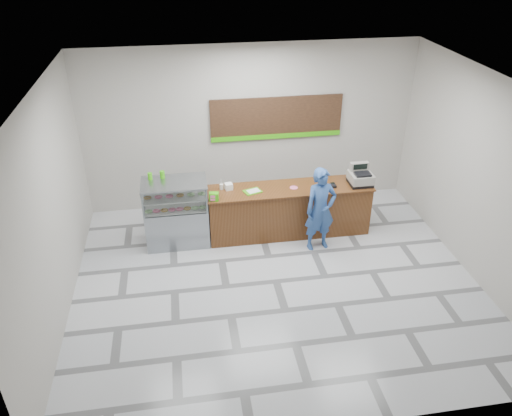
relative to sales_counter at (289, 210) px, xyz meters
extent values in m
plane|color=silver|center=(-0.55, -1.55, -0.52)|extent=(7.00, 7.00, 0.00)
plane|color=#B2ACA3|center=(-0.55, 1.45, 1.23)|extent=(7.00, 0.00, 7.00)
plane|color=silver|center=(-0.55, -1.55, 2.98)|extent=(7.00, 7.00, 0.00)
cube|color=brown|center=(0.00, 0.00, -0.02)|extent=(3.20, 0.70, 1.00)
cube|color=brown|center=(0.00, 0.00, 0.50)|extent=(3.26, 0.76, 0.03)
cube|color=gray|center=(-2.22, 0.00, -0.12)|extent=(1.20, 0.70, 0.80)
cube|color=white|center=(-2.22, 0.00, 0.53)|extent=(1.20, 0.70, 0.50)
cube|color=gray|center=(-2.22, 0.00, 0.80)|extent=(1.22, 0.72, 0.03)
cube|color=silver|center=(-2.22, 0.00, 0.30)|extent=(1.14, 0.64, 0.02)
cube|color=silver|center=(-2.22, 0.00, 0.54)|extent=(1.14, 0.64, 0.02)
torus|color=#99D180|center=(-2.72, -0.10, 0.34)|extent=(0.15, 0.15, 0.05)
torus|color=pink|center=(-2.58, -0.10, 0.34)|extent=(0.15, 0.15, 0.05)
torus|color=#A97426|center=(-2.43, -0.10, 0.34)|extent=(0.15, 0.15, 0.05)
torus|color=pink|center=(-2.29, -0.10, 0.34)|extent=(0.15, 0.15, 0.05)
torus|color=pink|center=(-2.15, -0.10, 0.34)|extent=(0.15, 0.15, 0.05)
torus|color=#A97426|center=(-2.01, -0.10, 0.34)|extent=(0.15, 0.15, 0.05)
torus|color=#99D180|center=(-1.86, -0.10, 0.34)|extent=(0.15, 0.15, 0.05)
torus|color=#99D180|center=(-1.72, -0.10, 0.34)|extent=(0.15, 0.15, 0.05)
torus|color=#A97426|center=(-2.72, 0.05, 0.58)|extent=(0.15, 0.15, 0.05)
torus|color=pink|center=(-2.52, 0.05, 0.58)|extent=(0.15, 0.15, 0.05)
torus|color=pink|center=(-2.32, 0.05, 0.58)|extent=(0.15, 0.15, 0.05)
torus|color=#A97426|center=(-2.12, 0.05, 0.58)|extent=(0.15, 0.15, 0.05)
torus|color=#99D180|center=(-1.92, 0.05, 0.58)|extent=(0.15, 0.15, 0.05)
torus|color=#99D180|center=(-1.72, 0.05, 0.58)|extent=(0.15, 0.15, 0.05)
cube|color=black|center=(0.00, 1.41, 1.43)|extent=(2.80, 0.05, 0.90)
cube|color=#3BB80E|center=(0.00, 1.38, 1.03)|extent=(2.80, 0.02, 0.10)
cube|color=black|center=(1.40, -0.08, 0.55)|extent=(0.43, 0.43, 0.06)
cube|color=gray|center=(1.40, -0.08, 0.66)|extent=(0.44, 0.46, 0.17)
cube|color=black|center=(1.40, -0.16, 0.77)|extent=(0.30, 0.22, 0.04)
cube|color=gray|center=(1.40, 0.05, 0.84)|extent=(0.37, 0.11, 0.17)
cube|color=black|center=(1.40, -0.01, 0.86)|extent=(0.28, 0.02, 0.11)
cube|color=black|center=(0.86, -0.08, 0.54)|extent=(0.10, 0.18, 0.04)
cube|color=#4DB216|center=(-0.74, -0.06, 0.52)|extent=(0.39, 0.33, 0.02)
cube|color=white|center=(-0.72, -0.06, 0.53)|extent=(0.28, 0.23, 0.00)
cube|color=white|center=(-1.18, 0.12, 0.57)|extent=(0.16, 0.16, 0.12)
cylinder|color=silver|center=(-1.32, 0.14, 0.57)|extent=(0.07, 0.07, 0.11)
cube|color=#3BB80E|center=(-1.50, -0.27, 0.59)|extent=(0.19, 0.14, 0.15)
cylinder|color=pink|center=(0.08, -0.02, 0.52)|extent=(0.16, 0.16, 0.00)
cylinder|color=#3BB80E|center=(-2.65, 0.18, 0.88)|extent=(0.08, 0.08, 0.13)
cylinder|color=#3BB80E|center=(-2.42, 0.21, 0.88)|extent=(0.09, 0.09, 0.14)
imported|color=#2D5090|center=(0.47, -0.60, 0.32)|extent=(0.66, 0.49, 1.67)
camera|label=1|loc=(-2.01, -8.39, 5.05)|focal=35.00mm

